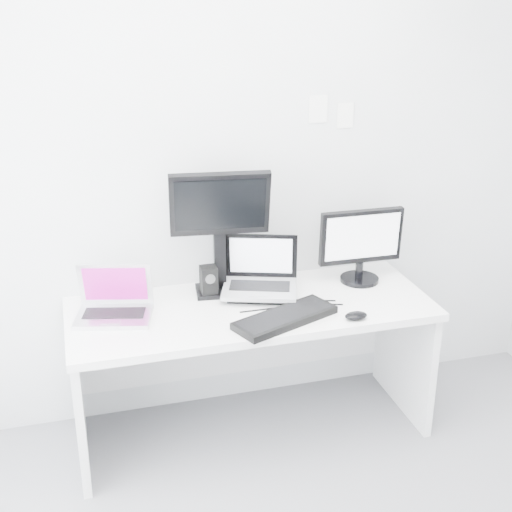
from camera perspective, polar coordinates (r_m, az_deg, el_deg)
name	(u,v)px	position (r m, az deg, el deg)	size (l,w,h in m)	color
back_wall	(233,166)	(3.59, -1.91, 7.28)	(3.60, 3.60, 0.00)	silver
desk	(251,369)	(3.66, -0.39, -9.19)	(1.80, 0.70, 0.73)	white
macbook	(112,294)	(3.37, -11.62, -3.02)	(0.35, 0.26, 0.26)	#BABBBF
speaker	(209,282)	(3.56, -3.86, -2.10)	(0.08, 0.08, 0.16)	black
dell_laptop	(260,269)	(3.52, 0.30, -1.03)	(0.37, 0.29, 0.31)	#A1A3A7
rear_monitor	(220,231)	(3.51, -2.95, 2.03)	(0.49, 0.18, 0.67)	black
samsung_monitor	(361,245)	(3.72, 8.56, 0.89)	(0.45, 0.21, 0.41)	black
keyboard	(285,318)	(3.33, 2.38, -5.04)	(0.52, 0.18, 0.03)	black
mouse	(356,316)	(3.38, 8.12, -4.83)	(0.11, 0.07, 0.04)	black
wall_note_0	(318,109)	(3.66, 5.06, 11.81)	(0.10, 0.00, 0.14)	white
wall_note_1	(345,115)	(3.72, 7.25, 11.26)	(0.09, 0.00, 0.13)	white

